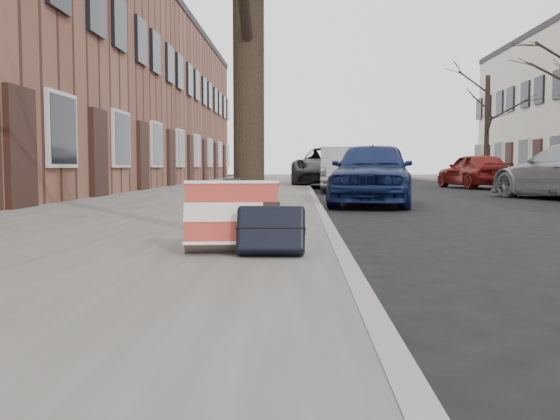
{
  "coord_description": "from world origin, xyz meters",
  "views": [
    {
      "loc": [
        -1.6,
        -4.1,
        0.8
      ],
      "look_at": [
        -1.74,
        0.8,
        0.46
      ],
      "focal_mm": 40.0,
      "sensor_mm": 36.0,
      "label": 1
    }
  ],
  "objects_px": {
    "suitcase_red": "(232,217)",
    "car_near_mid": "(345,169)",
    "car_near_front": "(373,173)",
    "suitcase_navy": "(271,230)"
  },
  "relations": [
    {
      "from": "car_near_front",
      "to": "car_near_mid",
      "type": "height_order",
      "value": "car_near_mid"
    },
    {
      "from": "car_near_front",
      "to": "car_near_mid",
      "type": "xyz_separation_m",
      "value": [
        -0.09,
        6.71,
        0.04
      ]
    },
    {
      "from": "suitcase_navy",
      "to": "car_near_mid",
      "type": "height_order",
      "value": "car_near_mid"
    },
    {
      "from": "suitcase_red",
      "to": "car_near_mid",
      "type": "height_order",
      "value": "car_near_mid"
    },
    {
      "from": "suitcase_red",
      "to": "suitcase_navy",
      "type": "relative_size",
      "value": 1.41
    },
    {
      "from": "suitcase_red",
      "to": "car_near_front",
      "type": "relative_size",
      "value": 0.19
    },
    {
      "from": "suitcase_red",
      "to": "car_near_mid",
      "type": "bearing_deg",
      "value": 76.29
    },
    {
      "from": "car_near_front",
      "to": "car_near_mid",
      "type": "distance_m",
      "value": 6.71
    },
    {
      "from": "car_near_front",
      "to": "suitcase_navy",
      "type": "bearing_deg",
      "value": -91.66
    },
    {
      "from": "suitcase_red",
      "to": "suitcase_navy",
      "type": "bearing_deg",
      "value": -38.68
    }
  ]
}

